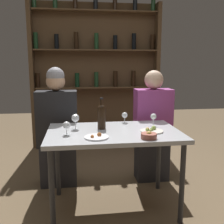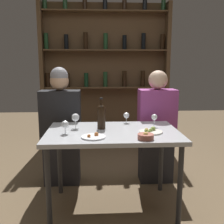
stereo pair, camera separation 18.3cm
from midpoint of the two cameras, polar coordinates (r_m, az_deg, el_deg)
ground_plane at (r=2.61m, az=-1.78°, el=-20.02°), size 10.00×10.00×0.00m
dining_table at (r=2.35m, az=-1.87°, el=-5.86°), size 1.17×0.75×0.74m
wine_rack_wall at (r=4.28m, az=-4.72°, el=9.27°), size 2.05×0.21×2.39m
wine_bottle at (r=2.38m, az=-4.49°, el=-0.76°), size 0.07×0.07×0.29m
wine_glass_0 at (r=2.41m, az=-10.15°, el=-1.40°), size 0.07×0.07×0.14m
wine_glass_1 at (r=2.63m, az=0.79°, el=-0.82°), size 0.06×0.06×0.11m
wine_glass_2 at (r=2.49m, az=6.95°, el=-1.15°), size 0.06×0.06×0.12m
wine_glass_3 at (r=2.23m, az=-12.19°, el=-2.97°), size 0.06×0.06×0.11m
food_plate_0 at (r=2.31m, az=6.37°, el=-4.04°), size 0.20×0.20×0.05m
food_plate_1 at (r=2.12m, az=-5.84°, el=-5.44°), size 0.20×0.20×0.04m
snack_bowl at (r=2.10m, az=5.56°, el=-5.18°), size 0.13×0.13×0.06m
seated_person_left at (r=2.91m, az=-13.56°, el=-3.89°), size 0.43×0.22×1.29m
seated_person_right at (r=2.99m, az=7.09°, el=-3.78°), size 0.41×0.22×1.26m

